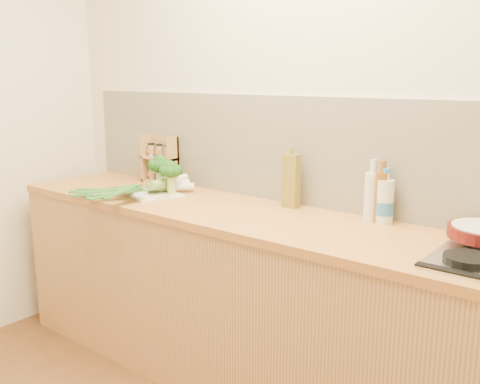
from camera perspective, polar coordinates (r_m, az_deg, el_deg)
name	(u,v)px	position (r m, az deg, el deg)	size (l,w,h in m)	color
room_shell	(312,152)	(2.64, 7.72, 4.20)	(3.50, 3.50, 3.50)	beige
counter	(276,309)	(2.61, 3.90, -12.37)	(3.20, 0.62, 0.90)	tan
chopping_board	(153,194)	(2.96, -9.26, -0.17)	(0.34, 0.25, 0.01)	beige
broccoli_left	(160,165)	(3.03, -8.51, 2.82)	(0.14, 0.14, 0.20)	#B0C673
broccoli_right	(171,171)	(2.90, -7.38, 2.22)	(0.13, 0.13, 0.18)	#B0C673
leek_front	(146,188)	(2.97, -9.95, 0.39)	(0.45, 0.55, 0.04)	white
leek_mid	(145,187)	(2.91, -10.05, 0.51)	(0.27, 0.63, 0.04)	white
leek_back	(152,185)	(2.88, -9.34, 0.77)	(0.12, 0.69, 0.04)	white
chefs_knife	(113,189)	(3.10, -13.35, 0.30)	(0.04, 0.30, 0.02)	silver
spice_rack	(161,162)	(3.26, -8.39, 3.15)	(0.24, 0.10, 0.29)	tan
oil_tin	(291,180)	(2.63, 5.48, 1.23)	(0.08, 0.05, 0.30)	olive
glass_bottle	(372,195)	(2.45, 13.90, -0.36)	(0.07, 0.07, 0.28)	silver
amber_bottle	(381,196)	(2.43, 14.85, -0.45)	(0.06, 0.06, 0.28)	brown
water_bottle	(385,203)	(2.42, 15.20, -1.11)	(0.08, 0.08, 0.23)	silver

